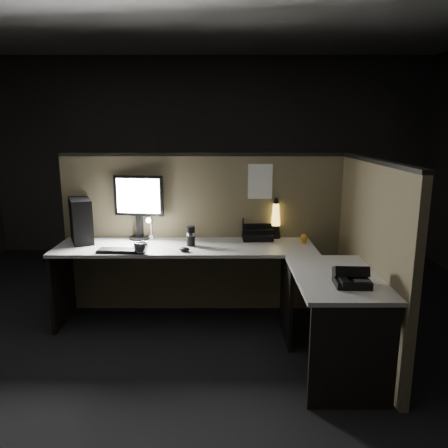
{
  "coord_description": "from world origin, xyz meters",
  "views": [
    {
      "loc": [
        0.2,
        -3.15,
        1.76
      ],
      "look_at": [
        0.19,
        0.35,
        0.98
      ],
      "focal_mm": 35.0,
      "sensor_mm": 36.0,
      "label": 1
    }
  ],
  "objects_px": {
    "keyboard": "(122,251)",
    "lava_lamp": "(276,221)",
    "desk_phone": "(351,277)",
    "monitor": "(139,201)",
    "pc_tower": "(81,220)"
  },
  "relations": [
    {
      "from": "pc_tower",
      "to": "monitor",
      "type": "height_order",
      "value": "monitor"
    },
    {
      "from": "monitor",
      "to": "keyboard",
      "type": "xyz_separation_m",
      "value": [
        -0.07,
        -0.46,
        -0.35
      ]
    },
    {
      "from": "lava_lamp",
      "to": "desk_phone",
      "type": "relative_size",
      "value": 1.57
    },
    {
      "from": "keyboard",
      "to": "lava_lamp",
      "type": "relative_size",
      "value": 1.04
    },
    {
      "from": "lava_lamp",
      "to": "monitor",
      "type": "bearing_deg",
      "value": -179.11
    },
    {
      "from": "monitor",
      "to": "pc_tower",
      "type": "bearing_deg",
      "value": -159.26
    },
    {
      "from": "pc_tower",
      "to": "desk_phone",
      "type": "height_order",
      "value": "pc_tower"
    },
    {
      "from": "desk_phone",
      "to": "lava_lamp",
      "type": "bearing_deg",
      "value": 108.5
    },
    {
      "from": "lava_lamp",
      "to": "desk_phone",
      "type": "height_order",
      "value": "lava_lamp"
    },
    {
      "from": "keyboard",
      "to": "lava_lamp",
      "type": "distance_m",
      "value": 1.45
    },
    {
      "from": "monitor",
      "to": "lava_lamp",
      "type": "distance_m",
      "value": 1.3
    },
    {
      "from": "pc_tower",
      "to": "desk_phone",
      "type": "distance_m",
      "value": 2.44
    },
    {
      "from": "pc_tower",
      "to": "desk_phone",
      "type": "xyz_separation_m",
      "value": [
        2.16,
        -1.13,
        -0.15
      ]
    },
    {
      "from": "monitor",
      "to": "keyboard",
      "type": "distance_m",
      "value": 0.59
    },
    {
      "from": "pc_tower",
      "to": "lava_lamp",
      "type": "xyz_separation_m",
      "value": [
        1.8,
        0.14,
        -0.04
      ]
    }
  ]
}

